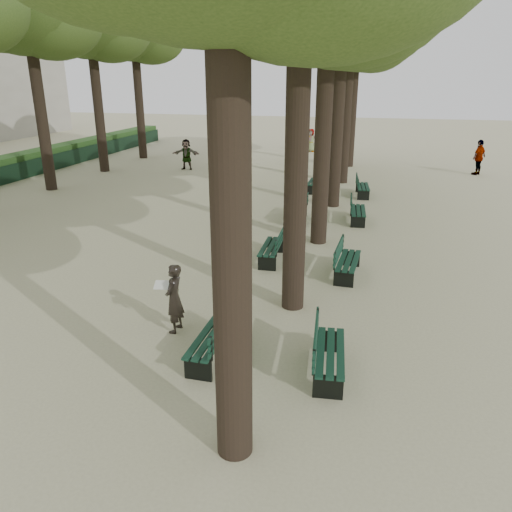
# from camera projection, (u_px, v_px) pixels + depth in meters

# --- Properties ---
(ground) EXTENTS (120.00, 120.00, 0.00)m
(ground) POSITION_uv_depth(u_px,v_px,m) (188.00, 364.00, 9.53)
(ground) COLOR #C0BC92
(ground) RESTS_ON ground
(tree_central_3) EXTENTS (6.00, 6.00, 9.95)m
(tree_central_3) POSITION_uv_depth(u_px,v_px,m) (344.00, 5.00, 18.45)
(tree_central_3) COLOR #33261C
(tree_central_3) RESTS_ON ground
(tree_central_4) EXTENTS (6.00, 6.00, 9.95)m
(tree_central_4) POSITION_uv_depth(u_px,v_px,m) (352.00, 19.00, 23.01)
(tree_central_4) COLOR #33261C
(tree_central_4) RESTS_ON ground
(tree_central_5) EXTENTS (6.00, 6.00, 9.95)m
(tree_central_5) POSITION_uv_depth(u_px,v_px,m) (357.00, 28.00, 27.57)
(tree_central_5) COLOR #33261C
(tree_central_5) RESTS_ON ground
(tree_far_3) EXTENTS (6.00, 6.00, 10.45)m
(tree_far_3) POSITION_uv_depth(u_px,v_px,m) (25.00, 2.00, 21.28)
(tree_far_3) COLOR #33261C
(tree_far_3) RESTS_ON ground
(tree_far_4) EXTENTS (6.00, 6.00, 10.45)m
(tree_far_4) POSITION_uv_depth(u_px,v_px,m) (89.00, 15.00, 25.85)
(tree_far_4) COLOR #33261C
(tree_far_4) RESTS_ON ground
(tree_far_5) EXTENTS (6.00, 6.00, 10.45)m
(tree_far_5) POSITION_uv_depth(u_px,v_px,m) (133.00, 24.00, 30.41)
(tree_far_5) COLOR #33261C
(tree_far_5) RESTS_ON ground
(bench_left_0) EXTENTS (0.59, 1.81, 0.92)m
(bench_left_0) POSITION_uv_depth(u_px,v_px,m) (212.00, 345.00, 9.67)
(bench_left_0) COLOR black
(bench_left_0) RESTS_ON ground
(bench_left_1) EXTENTS (0.64, 1.82, 0.92)m
(bench_left_1) POSITION_uv_depth(u_px,v_px,m) (271.00, 252.00, 14.74)
(bench_left_1) COLOR black
(bench_left_1) RESTS_ON ground
(bench_left_2) EXTENTS (0.66, 1.83, 0.92)m
(bench_left_2) POSITION_uv_depth(u_px,v_px,m) (296.00, 214.00, 18.81)
(bench_left_2) COLOR black
(bench_left_2) RESTS_ON ground
(bench_left_3) EXTENTS (0.59, 1.81, 0.92)m
(bench_left_3) POSITION_uv_depth(u_px,v_px,m) (314.00, 185.00, 23.63)
(bench_left_3) COLOR black
(bench_left_3) RESTS_ON ground
(bench_right_0) EXTENTS (0.72, 1.84, 0.92)m
(bench_right_0) POSITION_uv_depth(u_px,v_px,m) (329.00, 360.00, 9.17)
(bench_right_0) COLOR black
(bench_right_0) RESTS_ON ground
(bench_right_1) EXTENTS (0.66, 1.83, 0.92)m
(bench_right_1) POSITION_uv_depth(u_px,v_px,m) (348.00, 267.00, 13.64)
(bench_right_1) COLOR black
(bench_right_1) RESTS_ON ground
(bench_right_2) EXTENTS (0.69, 1.84, 0.92)m
(bench_right_2) POSITION_uv_depth(u_px,v_px,m) (358.00, 215.00, 18.68)
(bench_right_2) COLOR black
(bench_right_2) RESTS_ON ground
(bench_right_3) EXTENTS (0.74, 1.85, 0.92)m
(bench_right_3) POSITION_uv_depth(u_px,v_px,m) (363.00, 190.00, 22.65)
(bench_right_3) COLOR black
(bench_right_3) RESTS_ON ground
(man_with_map) EXTENTS (0.60, 0.62, 1.53)m
(man_with_map) POSITION_uv_depth(u_px,v_px,m) (174.00, 298.00, 10.53)
(man_with_map) COLOR black
(man_with_map) RESTS_ON ground
(pedestrian_d) EXTENTS (0.83, 0.48, 1.60)m
(pedestrian_d) POSITION_uv_depth(u_px,v_px,m) (311.00, 140.00, 35.61)
(pedestrian_d) COLOR #262628
(pedestrian_d) RESTS_ON ground
(pedestrian_b) EXTENTS (1.09, 0.35, 1.68)m
(pedestrian_b) POSITION_uv_depth(u_px,v_px,m) (331.00, 151.00, 30.40)
(pedestrian_b) COLOR #262628
(pedestrian_b) RESTS_ON ground
(pedestrian_e) EXTENTS (1.62, 0.44, 1.73)m
(pedestrian_e) POSITION_uv_depth(u_px,v_px,m) (186.00, 154.00, 28.90)
(pedestrian_e) COLOR #262628
(pedestrian_e) RESTS_ON ground
(pedestrian_c) EXTENTS (0.99, 1.12, 1.91)m
(pedestrian_c) POSITION_uv_depth(u_px,v_px,m) (479.00, 157.00, 27.29)
(pedestrian_c) COLOR #262628
(pedestrian_c) RESTS_ON ground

